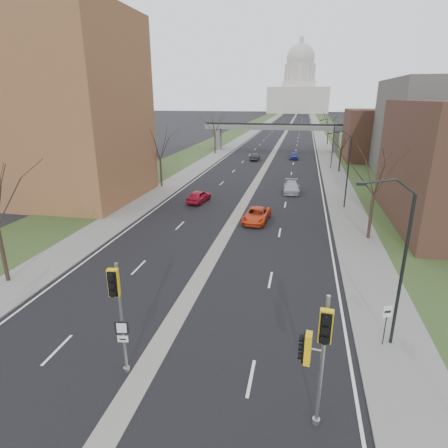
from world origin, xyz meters
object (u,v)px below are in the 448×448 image
(signal_pole_median, at_px, (118,302))
(speed_limit_sign, at_px, (386,318))
(signal_pole_right, at_px, (318,346))
(car_right_far, at_px, (294,156))
(car_right_mid, at_px, (291,187))
(car_left_near, at_px, (199,196))
(car_right_near, at_px, (257,215))
(car_left_far, at_px, (255,157))

(signal_pole_median, height_order, speed_limit_sign, signal_pole_median)
(signal_pole_right, relative_size, car_right_far, 1.34)
(signal_pole_right, bearing_deg, speed_limit_sign, 63.12)
(car_right_mid, bearing_deg, signal_pole_median, -102.18)
(speed_limit_sign, distance_m, car_left_near, 30.42)
(car_right_far, bearing_deg, speed_limit_sign, -86.68)
(signal_pole_right, distance_m, car_right_near, 25.77)
(car_right_near, xyz_separation_m, car_right_far, (2.46, 43.11, 0.02))
(signal_pole_right, height_order, speed_limit_sign, signal_pole_right)
(signal_pole_median, height_order, car_right_mid, signal_pole_median)
(car_left_near, bearing_deg, car_right_near, 150.13)
(signal_pole_median, xyz_separation_m, speed_limit_sign, (12.11, 4.75, -2.22))
(signal_pole_right, distance_m, speed_limit_sign, 7.24)
(car_right_far, bearing_deg, car_right_near, -95.90)
(signal_pole_median, relative_size, car_right_near, 1.09)
(car_left_near, xyz_separation_m, car_right_near, (7.90, -6.12, -0.04))
(signal_pole_median, distance_m, car_left_near, 30.59)
(speed_limit_sign, bearing_deg, signal_pole_median, 178.91)
(car_left_near, bearing_deg, car_right_mid, -137.80)
(car_left_far, distance_m, car_right_far, 8.42)
(signal_pole_median, height_order, car_right_far, signal_pole_median)
(car_right_mid, xyz_separation_m, car_right_far, (-0.60, 29.51, -0.01))
(signal_pole_right, height_order, car_left_near, signal_pole_right)
(signal_pole_median, height_order, car_left_far, signal_pole_median)
(signal_pole_right, bearing_deg, car_left_near, 118.35)
(speed_limit_sign, height_order, car_right_far, speed_limit_sign)
(car_right_near, xyz_separation_m, car_right_mid, (3.06, 13.60, 0.03))
(car_right_mid, bearing_deg, car_right_near, -105.45)
(signal_pole_right, distance_m, car_right_far, 68.28)
(speed_limit_sign, relative_size, car_right_far, 0.53)
(car_left_far, xyz_separation_m, car_right_mid, (8.31, -26.13, 0.07))
(signal_pole_right, distance_m, car_left_near, 33.96)
(signal_pole_right, xyz_separation_m, car_left_far, (-10.49, 64.78, -3.08))
(car_left_near, relative_size, car_right_mid, 0.87)
(speed_limit_sign, relative_size, car_left_near, 0.51)
(car_right_mid, distance_m, car_right_far, 29.51)
(signal_pole_median, bearing_deg, car_left_near, 88.74)
(signal_pole_median, distance_m, car_left_far, 63.78)
(signal_pole_right, relative_size, car_right_near, 1.11)
(car_left_far, height_order, car_right_near, car_right_near)
(signal_pole_median, bearing_deg, speed_limit_sign, 11.18)
(car_right_near, height_order, car_right_far, car_right_far)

